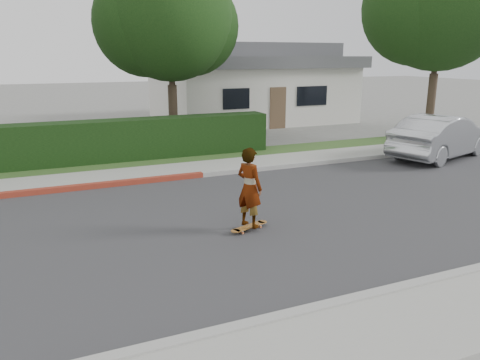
# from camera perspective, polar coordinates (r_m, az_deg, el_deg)

# --- Properties ---
(ground) EXTENTS (120.00, 120.00, 0.00)m
(ground) POSITION_cam_1_polar(r_m,az_deg,el_deg) (10.49, -2.52, -5.36)
(ground) COLOR slate
(ground) RESTS_ON ground
(road) EXTENTS (60.00, 8.00, 0.01)m
(road) POSITION_cam_1_polar(r_m,az_deg,el_deg) (10.49, -2.52, -5.34)
(road) COLOR #2D2D30
(road) RESTS_ON ground
(curb_near) EXTENTS (60.00, 0.20, 0.15)m
(curb_near) POSITION_cam_1_polar(r_m,az_deg,el_deg) (7.13, 9.83, -15.26)
(curb_near) COLOR #9E9E99
(curb_near) RESTS_ON ground
(sidewalk_near) EXTENTS (60.00, 1.60, 0.12)m
(sidewalk_near) POSITION_cam_1_polar(r_m,az_deg,el_deg) (6.53, 14.36, -18.81)
(sidewalk_near) COLOR gray
(sidewalk_near) RESTS_ON ground
(curb_far) EXTENTS (60.00, 0.20, 0.15)m
(curb_far) POSITION_cam_1_polar(r_m,az_deg,el_deg) (14.20, -8.47, 0.25)
(curb_far) COLOR #9E9E99
(curb_far) RESTS_ON ground
(sidewalk_far) EXTENTS (60.00, 1.60, 0.12)m
(sidewalk_far) POSITION_cam_1_polar(r_m,az_deg,el_deg) (15.05, -9.37, 0.99)
(sidewalk_far) COLOR gray
(sidewalk_far) RESTS_ON ground
(planting_strip) EXTENTS (60.00, 1.60, 0.10)m
(planting_strip) POSITION_cam_1_polar(r_m,az_deg,el_deg) (16.57, -10.74, 2.17)
(planting_strip) COLOR #2D4C1E
(planting_strip) RESTS_ON ground
(hedge) EXTENTS (15.00, 1.00, 1.50)m
(hedge) POSITION_cam_1_polar(r_m,az_deg,el_deg) (16.66, -21.45, 3.92)
(hedge) COLOR black
(hedge) RESTS_ON ground
(tree_center) EXTENTS (5.66, 4.84, 7.44)m
(tree_center) POSITION_cam_1_polar(r_m,az_deg,el_deg) (19.09, -8.75, 18.58)
(tree_center) COLOR #33261C
(tree_center) RESTS_ON ground
(tree_right) EXTENTS (6.32, 5.60, 8.56)m
(tree_right) POSITION_cam_1_polar(r_m,az_deg,el_deg) (22.62, 22.91, 18.87)
(tree_right) COLOR #33261C
(tree_right) RESTS_ON ground
(house) EXTENTS (10.60, 8.60, 4.30)m
(house) POSITION_cam_1_polar(r_m,az_deg,el_deg) (27.73, 1.08, 11.75)
(house) COLOR beige
(house) RESTS_ON ground
(skateboard) EXTENTS (1.01, 0.52, 0.09)m
(skateboard) POSITION_cam_1_polar(r_m,az_deg,el_deg) (10.07, 1.14, -5.70)
(skateboard) COLOR #BB5D33
(skateboard) RESTS_ON ground
(skateboarder) EXTENTS (0.64, 0.74, 1.71)m
(skateboarder) POSITION_cam_1_polar(r_m,az_deg,el_deg) (9.80, 1.16, -0.93)
(skateboarder) COLOR white
(skateboarder) RESTS_ON skateboard
(car_silver) EXTENTS (5.07, 3.00, 1.58)m
(car_silver) POSITION_cam_1_polar(r_m,az_deg,el_deg) (18.57, 23.34, 4.89)
(car_silver) COLOR silver
(car_silver) RESTS_ON ground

